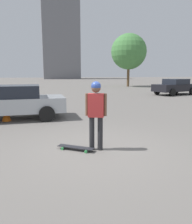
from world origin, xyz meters
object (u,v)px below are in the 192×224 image
(traffic_cone, at_px, (6,114))
(person, at_px, (96,109))
(car_parked_near, at_px, (15,102))
(car_parked_far, at_px, (175,86))
(skateboard, at_px, (76,147))

(traffic_cone, bearing_deg, person, -147.08)
(car_parked_near, distance_m, traffic_cone, 0.69)
(car_parked_far, xyz_separation_m, traffic_cone, (-8.61, 13.79, -0.48))
(skateboard, bearing_deg, person, -154.98)
(person, distance_m, car_parked_far, 16.99)
(car_parked_near, height_order, car_parked_far, car_parked_far)
(skateboard, height_order, traffic_cone, traffic_cone)
(car_parked_near, bearing_deg, skateboard, 111.74)
(person, xyz_separation_m, skateboard, (0.09, 0.53, -1.02))
(person, height_order, car_parked_far, person)
(skateboard, relative_size, car_parked_near, 0.21)
(person, height_order, skateboard, person)
(person, bearing_deg, traffic_cone, 143.15)
(person, bearing_deg, car_parked_far, 69.94)
(person, height_order, traffic_cone, person)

